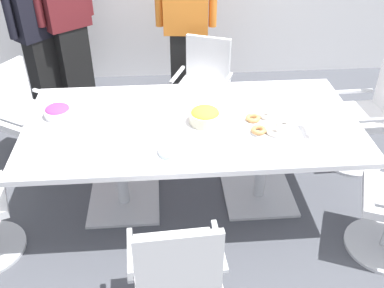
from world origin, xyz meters
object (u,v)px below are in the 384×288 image
(office_chair_3, at_px, (203,92))
(person_standing_2, at_px, (186,25))
(person_standing_0, at_px, (38,30))
(conference_table, at_px, (192,136))
(snack_bowl_candy_mix, at_px, (58,111))
(office_chair_2, at_px, (366,122))
(napkin_pile, at_px, (319,127))
(donut_platter, at_px, (267,124))
(person_standing_1, at_px, (67,18))
(plate_stack, at_px, (173,151))
(office_chair_0, at_px, (177,278))
(snack_bowl_chips_yellow, at_px, (205,116))
(office_chair_4, at_px, (28,122))

(office_chair_3, xyz_separation_m, person_standing_2, (-0.13, 0.50, 0.50))
(office_chair_3, height_order, person_standing_0, person_standing_0)
(conference_table, xyz_separation_m, snack_bowl_candy_mix, (-0.98, 0.15, 0.17))
(office_chair_2, height_order, person_standing_0, person_standing_0)
(conference_table, relative_size, napkin_pile, 13.78)
(snack_bowl_candy_mix, xyz_separation_m, donut_platter, (1.50, -0.26, -0.02))
(office_chair_2, xyz_separation_m, person_standing_1, (-2.69, 1.28, 0.56))
(person_standing_1, xyz_separation_m, plate_stack, (0.98, -2.09, -0.20))
(office_chair_0, bearing_deg, office_chair_2, 38.18)
(conference_table, height_order, snack_bowl_chips_yellow, snack_bowl_chips_yellow)
(office_chair_3, relative_size, person_standing_0, 0.54)
(office_chair_3, height_order, person_standing_2, person_standing_2)
(office_chair_0, bearing_deg, plate_stack, 85.27)
(conference_table, distance_m, plate_stack, 0.43)
(person_standing_0, bearing_deg, office_chair_0, 67.89)
(donut_platter, xyz_separation_m, plate_stack, (-0.67, -0.27, -0.00))
(conference_table, xyz_separation_m, office_chair_4, (-1.38, 0.65, -0.22))
(napkin_pile, bearing_deg, donut_platter, 163.29)
(snack_bowl_candy_mix, distance_m, plate_stack, 0.98)
(snack_bowl_chips_yellow, bearing_deg, napkin_pile, -14.00)
(office_chair_4, xyz_separation_m, person_standing_0, (-0.04, 1.00, 0.47))
(office_chair_2, height_order, office_chair_3, same)
(person_standing_1, relative_size, person_standing_2, 1.05)
(office_chair_2, distance_m, office_chair_4, 2.95)
(office_chair_0, height_order, person_standing_1, person_standing_1)
(person_standing_2, distance_m, plate_stack, 1.98)
(person_standing_2, bearing_deg, person_standing_1, -0.14)
(office_chair_0, height_order, snack_bowl_chips_yellow, office_chair_0)
(office_chair_2, bearing_deg, snack_bowl_chips_yellow, 104.72)
(office_chair_0, bearing_deg, conference_table, 77.98)
(conference_table, xyz_separation_m, snack_bowl_chips_yellow, (0.09, -0.02, 0.18))
(plate_stack, bearing_deg, person_standing_1, 115.11)
(office_chair_3, relative_size, napkin_pile, 5.22)
(office_chair_4, bearing_deg, office_chair_0, 66.62)
(person_standing_0, xyz_separation_m, person_standing_2, (1.48, -0.05, 0.03))
(person_standing_1, bearing_deg, plate_stack, 77.98)
(office_chair_4, relative_size, snack_bowl_chips_yellow, 4.02)
(person_standing_2, height_order, napkin_pile, person_standing_2)
(office_chair_3, distance_m, plate_stack, 1.55)
(office_chair_4, bearing_deg, snack_bowl_candy_mix, 71.02)
(office_chair_0, xyz_separation_m, snack_bowl_candy_mix, (-0.81, 1.25, 0.39))
(person_standing_2, xyz_separation_m, donut_platter, (0.46, -1.70, -0.14))
(office_chair_4, distance_m, napkin_pile, 2.43)
(office_chair_2, relative_size, donut_platter, 2.72)
(office_chair_2, distance_m, donut_platter, 1.23)
(person_standing_0, distance_m, plate_stack, 2.39)
(person_standing_1, bearing_deg, person_standing_0, -23.83)
(conference_table, bearing_deg, snack_bowl_chips_yellow, -13.75)
(conference_table, xyz_separation_m, office_chair_2, (1.56, 0.43, -0.22))
(office_chair_0, height_order, office_chair_3, same)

